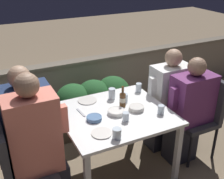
{
  "coord_description": "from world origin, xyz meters",
  "views": [
    {
      "loc": [
        -1.08,
        -2.11,
        2.1
      ],
      "look_at": [
        0.0,
        0.07,
        0.94
      ],
      "focal_mm": 45.0,
      "sensor_mm": 36.0,
      "label": 1
    }
  ],
  "objects_px": {
    "person_coral_top": "(39,147)",
    "person_navy_jumper": "(31,131)",
    "chair_right_near": "(202,110)",
    "person_white_polo": "(167,100)",
    "person_purple_stripe": "(188,111)",
    "chair_right_far": "(181,100)",
    "chair_left_near": "(17,165)",
    "beer_bottle": "(123,99)",
    "chair_left_far": "(10,144)"
  },
  "relations": [
    {
      "from": "chair_left_far",
      "to": "chair_right_near",
      "type": "height_order",
      "value": "same"
    },
    {
      "from": "chair_right_near",
      "to": "person_white_polo",
      "type": "bearing_deg",
      "value": 131.01
    },
    {
      "from": "person_coral_top",
      "to": "person_navy_jumper",
      "type": "xyz_separation_m",
      "value": [
        -0.01,
        0.32,
        -0.03
      ]
    },
    {
      "from": "chair_left_near",
      "to": "chair_right_near",
      "type": "xyz_separation_m",
      "value": [
        1.99,
        0.02,
        0.0
      ]
    },
    {
      "from": "chair_left_far",
      "to": "chair_right_near",
      "type": "xyz_separation_m",
      "value": [
        2.0,
        -0.3,
        0.0
      ]
    },
    {
      "from": "person_white_polo",
      "to": "person_navy_jumper",
      "type": "bearing_deg",
      "value": -179.93
    },
    {
      "from": "person_white_polo",
      "to": "chair_left_far",
      "type": "bearing_deg",
      "value": -179.94
    },
    {
      "from": "person_coral_top",
      "to": "person_white_polo",
      "type": "distance_m",
      "value": 1.57
    },
    {
      "from": "person_white_polo",
      "to": "person_purple_stripe",
      "type": "bearing_deg",
      "value": -78.83
    },
    {
      "from": "person_coral_top",
      "to": "beer_bottle",
      "type": "relative_size",
      "value": 5.98
    },
    {
      "from": "chair_right_near",
      "to": "person_white_polo",
      "type": "distance_m",
      "value": 0.4
    },
    {
      "from": "person_white_polo",
      "to": "beer_bottle",
      "type": "xyz_separation_m",
      "value": [
        -0.63,
        -0.08,
        0.2
      ]
    },
    {
      "from": "person_purple_stripe",
      "to": "chair_right_far",
      "type": "height_order",
      "value": "person_purple_stripe"
    },
    {
      "from": "chair_right_near",
      "to": "chair_right_far",
      "type": "relative_size",
      "value": 1.0
    },
    {
      "from": "person_navy_jumper",
      "to": "chair_right_far",
      "type": "bearing_deg",
      "value": 0.06
    },
    {
      "from": "person_coral_top",
      "to": "person_navy_jumper",
      "type": "distance_m",
      "value": 0.32
    },
    {
      "from": "chair_left_near",
      "to": "person_coral_top",
      "type": "xyz_separation_m",
      "value": [
        0.2,
        0.0,
        0.11
      ]
    },
    {
      "from": "chair_right_far",
      "to": "beer_bottle",
      "type": "xyz_separation_m",
      "value": [
        -0.83,
        -0.08,
        0.24
      ]
    },
    {
      "from": "chair_right_far",
      "to": "chair_left_near",
      "type": "bearing_deg",
      "value": -170.59
    },
    {
      "from": "person_white_polo",
      "to": "beer_bottle",
      "type": "relative_size",
      "value": 5.39
    },
    {
      "from": "chair_right_far",
      "to": "beer_bottle",
      "type": "relative_size",
      "value": 4.2
    },
    {
      "from": "chair_left_near",
      "to": "chair_left_far",
      "type": "relative_size",
      "value": 1.0
    },
    {
      "from": "person_white_polo",
      "to": "person_coral_top",
      "type": "bearing_deg",
      "value": -168.2
    },
    {
      "from": "person_navy_jumper",
      "to": "person_purple_stripe",
      "type": "distance_m",
      "value": 1.63
    },
    {
      "from": "person_white_polo",
      "to": "chair_right_near",
      "type": "bearing_deg",
      "value": -48.99
    },
    {
      "from": "chair_left_near",
      "to": "person_navy_jumper",
      "type": "relative_size",
      "value": 0.73
    },
    {
      "from": "chair_left_near",
      "to": "chair_right_far",
      "type": "relative_size",
      "value": 1.0
    },
    {
      "from": "person_coral_top",
      "to": "chair_right_near",
      "type": "xyz_separation_m",
      "value": [
        1.8,
        0.02,
        -0.11
      ]
    },
    {
      "from": "chair_left_far",
      "to": "person_purple_stripe",
      "type": "distance_m",
      "value": 1.82
    },
    {
      "from": "chair_right_near",
      "to": "person_purple_stripe",
      "type": "height_order",
      "value": "person_purple_stripe"
    },
    {
      "from": "chair_right_near",
      "to": "beer_bottle",
      "type": "xyz_separation_m",
      "value": [
        -0.89,
        0.22,
        0.24
      ]
    },
    {
      "from": "chair_left_near",
      "to": "chair_right_near",
      "type": "bearing_deg",
      "value": 0.55
    },
    {
      "from": "chair_left_far",
      "to": "beer_bottle",
      "type": "relative_size",
      "value": 4.2
    },
    {
      "from": "chair_left_near",
      "to": "chair_left_far",
      "type": "distance_m",
      "value": 0.32
    },
    {
      "from": "person_navy_jumper",
      "to": "beer_bottle",
      "type": "height_order",
      "value": "person_navy_jumper"
    },
    {
      "from": "person_coral_top",
      "to": "chair_right_near",
      "type": "bearing_deg",
      "value": 0.62
    },
    {
      "from": "person_navy_jumper",
      "to": "chair_left_near",
      "type": "bearing_deg",
      "value": -120.91
    },
    {
      "from": "person_navy_jumper",
      "to": "person_purple_stripe",
      "type": "height_order",
      "value": "person_navy_jumper"
    },
    {
      "from": "chair_left_near",
      "to": "person_white_polo",
      "type": "distance_m",
      "value": 1.76
    },
    {
      "from": "person_coral_top",
      "to": "person_white_polo",
      "type": "relative_size",
      "value": 1.11
    },
    {
      "from": "chair_left_far",
      "to": "chair_right_far",
      "type": "height_order",
      "value": "same"
    },
    {
      "from": "chair_right_far",
      "to": "person_navy_jumper",
      "type": "bearing_deg",
      "value": -179.94
    },
    {
      "from": "person_coral_top",
      "to": "person_navy_jumper",
      "type": "bearing_deg",
      "value": 91.23
    },
    {
      "from": "chair_left_far",
      "to": "person_purple_stripe",
      "type": "bearing_deg",
      "value": -9.44
    },
    {
      "from": "person_white_polo",
      "to": "chair_left_near",
      "type": "bearing_deg",
      "value": -169.52
    },
    {
      "from": "chair_left_near",
      "to": "person_white_polo",
      "type": "xyz_separation_m",
      "value": [
        1.73,
        0.32,
        0.04
      ]
    },
    {
      "from": "chair_right_far",
      "to": "beer_bottle",
      "type": "height_order",
      "value": "beer_bottle"
    },
    {
      "from": "person_navy_jumper",
      "to": "chair_right_near",
      "type": "height_order",
      "value": "person_navy_jumper"
    },
    {
      "from": "person_purple_stripe",
      "to": "beer_bottle",
      "type": "bearing_deg",
      "value": 162.56
    },
    {
      "from": "person_purple_stripe",
      "to": "chair_right_near",
      "type": "bearing_deg",
      "value": -0.0
    }
  ]
}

